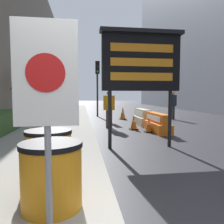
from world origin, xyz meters
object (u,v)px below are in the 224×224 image
object	(u,v)px
barrel_drum_middle	(49,154)
jersey_barrier_orange_near	(157,124)
barrel_drum_foreground	(52,175)
traffic_cone_near	(123,113)
jersey_barrier_cream	(142,118)
traffic_cone_far	(134,122)
warning_sign	(46,91)
traffic_cone_mid	(149,125)
traffic_light_near_curb	(97,77)
pedestrian_passerby	(109,106)
message_board	(141,62)
pedestrian_worker	(173,103)

from	to	relation	value
barrel_drum_middle	jersey_barrier_orange_near	distance (m)	6.05
barrel_drum_foreground	traffic_cone_near	xyz separation A→B (m)	(2.86, 10.57, -0.16)
jersey_barrier_cream	traffic_cone_far	world-z (taller)	jersey_barrier_cream
barrel_drum_middle	warning_sign	distance (m)	1.82
barrel_drum_middle	traffic_cone_mid	bearing A→B (deg)	56.68
jersey_barrier_orange_near	traffic_light_near_curb	bearing A→B (deg)	106.27
traffic_cone_near	traffic_cone_far	distance (m)	4.11
barrel_drum_foreground	jersey_barrier_orange_near	xyz separation A→B (m)	(3.37, 5.83, -0.20)
warning_sign	traffic_cone_mid	distance (m)	7.09
jersey_barrier_orange_near	pedestrian_passerby	world-z (taller)	pedestrian_passerby
jersey_barrier_cream	message_board	bearing A→B (deg)	-106.56
traffic_cone_near	traffic_cone_mid	bearing A→B (deg)	-88.33
message_board	barrel_drum_middle	bearing A→B (deg)	-132.24
barrel_drum_foreground	jersey_barrier_cream	xyz separation A→B (m)	(3.37, 7.98, -0.18)
message_board	pedestrian_passerby	xyz separation A→B (m)	(-0.41, 3.78, -1.37)
traffic_cone_far	barrel_drum_foreground	bearing A→B (deg)	-111.60
traffic_cone_mid	warning_sign	bearing A→B (deg)	-114.94
message_board	jersey_barrier_orange_near	world-z (taller)	message_board
message_board	traffic_cone_near	bearing A→B (deg)	83.09
traffic_cone_mid	jersey_barrier_orange_near	bearing A→B (deg)	12.39
barrel_drum_foreground	jersey_barrier_cream	distance (m)	8.67
jersey_barrier_orange_near	pedestrian_worker	bearing A→B (deg)	59.76
warning_sign	pedestrian_worker	xyz separation A→B (m)	(5.80, 10.68, -0.49)
pedestrian_passerby	barrel_drum_middle	bearing A→B (deg)	118.37
barrel_drum_middle	traffic_cone_mid	size ratio (longest dim) A/B	1.32
message_board	jersey_barrier_orange_near	bearing A→B (deg)	61.18
barrel_drum_middle	pedestrian_worker	xyz separation A→B (m)	(6.02, 9.16, 0.49)
message_board	traffic_cone_far	distance (m)	3.83
jersey_barrier_orange_near	pedestrian_passerby	distance (m)	2.29
message_board	pedestrian_worker	xyz separation A→B (m)	(3.88, 6.80, -1.35)
warning_sign	pedestrian_worker	size ratio (longest dim) A/B	1.16
barrel_drum_foreground	pedestrian_worker	world-z (taller)	pedestrian_worker
barrel_drum_foreground	traffic_cone_far	size ratio (longest dim) A/B	1.23
barrel_drum_foreground	warning_sign	bearing A→B (deg)	-84.89
message_board	traffic_light_near_curb	distance (m)	9.17
pedestrian_passerby	traffic_cone_near	bearing A→B (deg)	-66.07
traffic_light_near_curb	pedestrian_passerby	world-z (taller)	traffic_light_near_curb
jersey_barrier_orange_near	traffic_light_near_curb	distance (m)	7.29
traffic_cone_near	pedestrian_worker	size ratio (longest dim) A/B	0.44
barrel_drum_foreground	barrel_drum_middle	world-z (taller)	same
barrel_drum_middle	traffic_cone_near	bearing A→B (deg)	72.57
traffic_cone_near	traffic_light_near_curb	world-z (taller)	traffic_light_near_curb
barrel_drum_foreground	jersey_barrier_orange_near	distance (m)	6.74
jersey_barrier_orange_near	pedestrian_worker	world-z (taller)	pedestrian_worker
warning_sign	traffic_cone_near	distance (m)	11.56
barrel_drum_foreground	warning_sign	size ratio (longest dim) A/B	0.40
traffic_cone_near	pedestrian_passerby	world-z (taller)	pedestrian_passerby
pedestrian_worker	traffic_cone_mid	bearing A→B (deg)	-44.36
pedestrian_passerby	warning_sign	bearing A→B (deg)	122.96
message_board	jersey_barrier_orange_near	xyz separation A→B (m)	(1.40, 2.54, -2.03)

